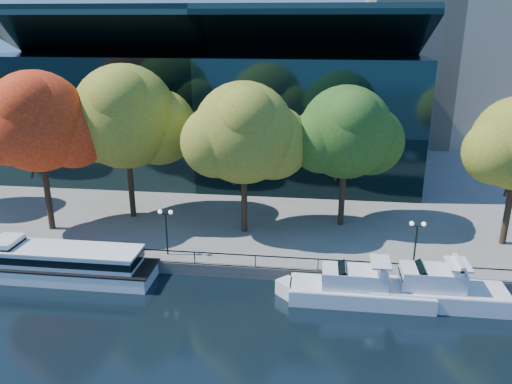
# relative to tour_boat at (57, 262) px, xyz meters

# --- Properties ---
(ground) EXTENTS (160.00, 160.00, 0.00)m
(ground) POSITION_rel_tour_boat_xyz_m (10.89, -1.30, -1.35)
(ground) COLOR black
(ground) RESTS_ON ground
(promenade) EXTENTS (90.00, 67.08, 1.00)m
(promenade) POSITION_rel_tour_boat_xyz_m (10.89, 35.07, -0.85)
(promenade) COLOR slate
(promenade) RESTS_ON ground
(railing) EXTENTS (88.20, 0.08, 0.99)m
(railing) POSITION_rel_tour_boat_xyz_m (10.89, 1.95, 0.59)
(railing) COLOR black
(railing) RESTS_ON promenade
(convention_building) EXTENTS (50.00, 24.57, 21.43)m
(convention_building) POSITION_rel_tour_boat_xyz_m (6.89, 30.48, 7.16)
(convention_building) COLOR black
(convention_building) RESTS_ON ground
(tour_boat) EXTENTS (16.68, 3.72, 3.16)m
(tour_boat) POSITION_rel_tour_boat_xyz_m (0.00, 0.00, 0.00)
(tour_boat) COLOR white
(tour_boat) RESTS_ON ground
(cruiser_near) EXTENTS (11.59, 2.98, 3.36)m
(cruiser_near) POSITION_rel_tour_boat_xyz_m (23.61, -0.63, -0.30)
(cruiser_near) COLOR silver
(cruiser_near) RESTS_ON ground
(cruiser_far) EXTENTS (11.10, 3.07, 3.62)m
(cruiser_far) POSITION_rel_tour_boat_xyz_m (29.12, -0.33, -0.20)
(cruiser_far) COLOR silver
(cruiser_far) RESTS_ON ground
(tree_1) EXTENTS (11.25, 9.22, 14.79)m
(tree_1) POSITION_rel_tour_boat_xyz_m (-4.10, 7.15, 9.75)
(tree_1) COLOR black
(tree_1) RESTS_ON promenade
(tree_2) EXTENTS (12.37, 10.14, 15.08)m
(tree_2) POSITION_rel_tour_boat_xyz_m (2.46, 11.16, 9.57)
(tree_2) COLOR black
(tree_2) RESTS_ON promenade
(tree_3) EXTENTS (11.30, 9.27, 13.92)m
(tree_3) POSITION_rel_tour_boat_xyz_m (14.16, 8.80, 8.86)
(tree_3) COLOR black
(tree_3) RESTS_ON promenade
(tree_4) EXTENTS (10.68, 8.76, 13.37)m
(tree_4) POSITION_rel_tour_boat_xyz_m (23.16, 11.63, 8.57)
(tree_4) COLOR black
(tree_4) RESTS_ON promenade
(lamp_1) EXTENTS (1.26, 0.36, 4.03)m
(lamp_1) POSITION_rel_tour_boat_xyz_m (8.25, 3.20, 2.64)
(lamp_1) COLOR black
(lamp_1) RESTS_ON promenade
(lamp_2) EXTENTS (1.26, 0.36, 4.03)m
(lamp_2) POSITION_rel_tour_boat_xyz_m (28.43, 3.20, 2.64)
(lamp_2) COLOR black
(lamp_2) RESTS_ON promenade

